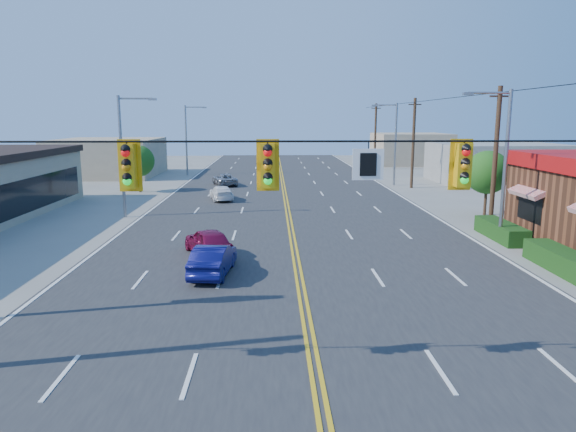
{
  "coord_description": "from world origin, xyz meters",
  "views": [
    {
      "loc": [
        -1.1,
        -12.22,
        6.54
      ],
      "look_at": [
        -0.39,
        10.5,
        2.2
      ],
      "focal_mm": 32.0,
      "sensor_mm": 36.0,
      "label": 1
    }
  ],
  "objects_px": {
    "car_silver": "(225,180)",
    "car_blue": "(213,261)",
    "signal_span": "(313,188)",
    "car_magenta": "(209,243)",
    "car_white": "(221,194)"
  },
  "relations": [
    {
      "from": "car_silver",
      "to": "car_blue",
      "type": "bearing_deg",
      "value": 77.9
    },
    {
      "from": "signal_span",
      "to": "car_blue",
      "type": "relative_size",
      "value": 6.24
    },
    {
      "from": "car_blue",
      "to": "car_magenta",
      "type": "bearing_deg",
      "value": -73.95
    },
    {
      "from": "signal_span",
      "to": "car_white",
      "type": "xyz_separation_m",
      "value": [
        -5.08,
        28.88,
        -4.31
      ]
    },
    {
      "from": "signal_span",
      "to": "car_magenta",
      "type": "height_order",
      "value": "signal_span"
    },
    {
      "from": "car_white",
      "to": "car_silver",
      "type": "distance_m",
      "value": 9.18
    },
    {
      "from": "car_magenta",
      "to": "car_blue",
      "type": "height_order",
      "value": "car_magenta"
    },
    {
      "from": "signal_span",
      "to": "car_silver",
      "type": "relative_size",
      "value": 5.89
    },
    {
      "from": "car_magenta",
      "to": "car_silver",
      "type": "height_order",
      "value": "car_magenta"
    },
    {
      "from": "signal_span",
      "to": "car_magenta",
      "type": "distance_m",
      "value": 13.18
    },
    {
      "from": "car_blue",
      "to": "car_silver",
      "type": "xyz_separation_m",
      "value": [
        -2.15,
        29.34,
        -0.07
      ]
    },
    {
      "from": "signal_span",
      "to": "car_magenta",
      "type": "xyz_separation_m",
      "value": [
        -4.05,
        11.81,
        -4.22
      ]
    },
    {
      "from": "car_magenta",
      "to": "car_white",
      "type": "bearing_deg",
      "value": -110.29
    },
    {
      "from": "signal_span",
      "to": "car_blue",
      "type": "xyz_separation_m",
      "value": [
        -3.48,
        8.7,
        -4.24
      ]
    },
    {
      "from": "car_magenta",
      "to": "car_blue",
      "type": "bearing_deg",
      "value": 76.55
    }
  ]
}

